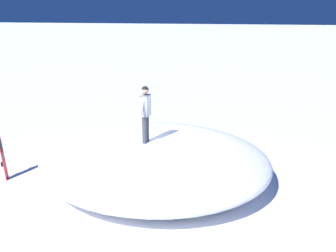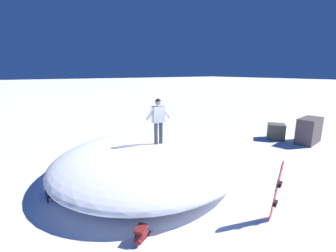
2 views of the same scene
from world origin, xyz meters
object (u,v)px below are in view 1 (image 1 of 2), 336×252
object	(u,v)px
snowboarder_standing	(145,109)
backpack_far	(84,144)
snowboard_primary_upright	(2,152)
backpack_near	(181,138)

from	to	relation	value
snowboarder_standing	backpack_far	size ratio (longest dim) A/B	2.80
snowboard_primary_upright	backpack_near	world-z (taller)	snowboard_primary_upright
snowboard_primary_upright	backpack_far	xyz separation A→B (m)	(-3.16, 1.21, -0.66)
snowboard_primary_upright	backpack_near	size ratio (longest dim) A/B	2.65
backpack_far	snowboarder_standing	bearing A→B (deg)	52.09
backpack_near	backpack_far	world-z (taller)	backpack_near
backpack_near	backpack_far	size ratio (longest dim) A/B	1.05
backpack_near	snowboarder_standing	bearing A→B (deg)	-5.59
backpack_near	snowboard_primary_upright	bearing A→B (deg)	-44.29
snowboard_primary_upright	backpack_far	bearing A→B (deg)	159.09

